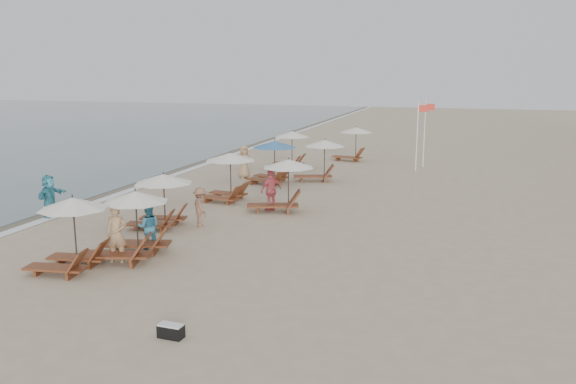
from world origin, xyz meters
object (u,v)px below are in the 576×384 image
(waterline_walker, at_px, (50,196))
(beachgoer_far_b, at_px, (244,162))
(lounger_station_2, at_px, (160,199))
(lounger_station_4, at_px, (271,162))
(beachgoer_near, at_px, (116,234))
(inland_station_2, at_px, (352,140))
(beachgoer_mid_b, at_px, (200,207))
(flag_pole_near, at_px, (418,133))
(inland_station_1, at_px, (319,157))
(beachgoer_far_a, at_px, (271,190))
(lounger_station_3, at_px, (227,175))
(duffel_bag, at_px, (171,331))
(lounger_station_0, at_px, (69,235))
(beachgoer_mid_a, at_px, (149,227))
(inland_station_0, at_px, (281,182))
(lounger_station_1, at_px, (129,229))
(lounger_station_5, at_px, (288,151))

(waterline_walker, bearing_deg, beachgoer_far_b, -23.98)
(lounger_station_2, bearing_deg, waterline_walker, 179.62)
(lounger_station_4, height_order, beachgoer_near, lounger_station_4)
(inland_station_2, distance_m, waterline_walker, 20.70)
(beachgoer_near, bearing_deg, lounger_station_4, 76.13)
(inland_station_2, relative_size, beachgoer_mid_b, 1.79)
(flag_pole_near, bearing_deg, beachgoer_far_b, -149.48)
(inland_station_1, relative_size, beachgoer_far_a, 1.56)
(lounger_station_2, distance_m, inland_station_1, 11.64)
(lounger_station_2, relative_size, lounger_station_3, 0.98)
(duffel_bag, bearing_deg, inland_station_2, 92.90)
(beachgoer_far_b, bearing_deg, lounger_station_0, -128.26)
(lounger_station_3, height_order, beachgoer_mid_a, lounger_station_3)
(beachgoer_far_a, distance_m, beachgoer_far_b, 7.95)
(beachgoer_mid_a, bearing_deg, lounger_station_2, -91.64)
(inland_station_2, relative_size, beachgoer_far_b, 1.51)
(lounger_station_2, distance_m, beachgoer_far_a, 4.95)
(beachgoer_mid_a, height_order, beachgoer_far_a, beachgoer_far_a)
(inland_station_0, xyz_separation_m, waterline_walker, (-8.68, -3.79, -0.39))
(lounger_station_3, bearing_deg, lounger_station_1, -87.58)
(lounger_station_0, distance_m, waterline_walker, 7.30)
(beachgoer_mid_a, xyz_separation_m, beachgoer_far_b, (-1.84, 13.25, 0.15))
(lounger_station_3, distance_m, inland_station_0, 3.22)
(inland_station_2, distance_m, beachgoer_far_a, 15.01)
(lounger_station_2, bearing_deg, inland_station_2, 79.09)
(lounger_station_3, xyz_separation_m, beachgoer_mid_b, (0.83, -4.48, -0.44))
(lounger_station_2, distance_m, beachgoer_mid_a, 2.79)
(beachgoer_mid_a, bearing_deg, inland_station_2, -120.32)
(lounger_station_5, relative_size, beachgoer_far_b, 1.38)
(lounger_station_4, height_order, beachgoer_mid_b, lounger_station_4)
(beachgoer_near, distance_m, beachgoer_mid_a, 1.54)
(lounger_station_0, bearing_deg, inland_station_1, 78.22)
(lounger_station_4, relative_size, inland_station_2, 0.97)
(lounger_station_1, relative_size, duffel_bag, 4.62)
(beachgoer_mid_a, bearing_deg, beachgoer_far_a, -131.96)
(beachgoer_mid_b, height_order, flag_pole_near, flag_pole_near)
(inland_station_0, distance_m, beachgoer_far_b, 8.15)
(lounger_station_2, xyz_separation_m, beachgoer_far_a, (3.16, 3.80, -0.22))
(lounger_station_4, distance_m, lounger_station_5, 4.73)
(inland_station_2, bearing_deg, beachgoer_mid_b, -96.87)
(lounger_station_3, bearing_deg, lounger_station_5, 90.10)
(beachgoer_near, bearing_deg, lounger_station_2, 88.33)
(lounger_station_0, distance_m, beachgoer_mid_b, 5.97)
(lounger_station_0, relative_size, duffel_bag, 4.09)
(inland_station_0, relative_size, beachgoer_mid_b, 1.89)
(beachgoer_mid_b, relative_size, beachgoer_far_b, 0.84)
(lounger_station_1, relative_size, inland_station_1, 0.96)
(inland_station_2, xyz_separation_m, beachgoer_far_a, (-0.46, -15.00, -0.46))
(beachgoer_mid_b, bearing_deg, lounger_station_2, 67.25)
(lounger_station_0, height_order, inland_station_1, lounger_station_0)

